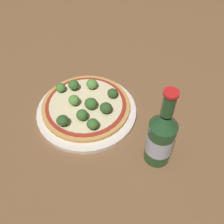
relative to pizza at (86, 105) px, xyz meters
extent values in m
plane|color=brown|center=(0.01, -0.01, -0.02)|extent=(3.00, 3.00, 0.00)
cylinder|color=silver|center=(0.01, 0.00, -0.01)|extent=(0.28, 0.28, 0.01)
cylinder|color=tan|center=(0.00, 0.00, 0.00)|extent=(0.25, 0.25, 0.01)
cylinder|color=maroon|center=(0.00, 0.00, 0.00)|extent=(0.23, 0.23, 0.00)
cylinder|color=beige|center=(0.00, 0.00, 0.01)|extent=(0.20, 0.20, 0.00)
cylinder|color=#6B8E51|center=(0.05, -0.07, 0.01)|extent=(0.01, 0.01, 0.01)
ellipsoid|color=#386628|center=(0.05, -0.07, 0.02)|extent=(0.03, 0.03, 0.03)
cylinder|color=#6B8E51|center=(0.02, -0.05, 0.01)|extent=(0.01, 0.01, 0.01)
ellipsoid|color=#386628|center=(0.02, -0.05, 0.02)|extent=(0.03, 0.03, 0.03)
cylinder|color=#6B8E51|center=(-0.03, -0.01, 0.01)|extent=(0.01, 0.01, 0.01)
ellipsoid|color=#568E3D|center=(-0.03, -0.01, 0.02)|extent=(0.03, 0.03, 0.03)
cylinder|color=#6B8E51|center=(-0.06, 0.04, 0.01)|extent=(0.01, 0.01, 0.01)
ellipsoid|color=#386628|center=(-0.06, 0.04, 0.03)|extent=(0.03, 0.03, 0.03)
cylinder|color=#6B8E51|center=(0.06, -0.01, 0.01)|extent=(0.01, 0.01, 0.01)
ellipsoid|color=#2D5123|center=(0.06, -0.01, 0.02)|extent=(0.03, 0.03, 0.03)
cylinder|color=#6B8E51|center=(0.02, -0.01, 0.01)|extent=(0.01, 0.01, 0.01)
ellipsoid|color=#386628|center=(0.02, -0.01, 0.02)|extent=(0.03, 0.03, 0.03)
cylinder|color=#6B8E51|center=(-0.09, 0.02, 0.01)|extent=(0.01, 0.01, 0.01)
ellipsoid|color=#477A33|center=(-0.09, 0.02, 0.02)|extent=(0.03, 0.03, 0.02)
cylinder|color=#6B8E51|center=(-0.01, 0.06, 0.01)|extent=(0.01, 0.01, 0.01)
ellipsoid|color=#568E3D|center=(-0.01, 0.06, 0.02)|extent=(0.03, 0.03, 0.03)
cylinder|color=#6B8E51|center=(-0.02, -0.09, 0.01)|extent=(0.01, 0.01, 0.01)
ellipsoid|color=#2D5123|center=(-0.02, -0.09, 0.03)|extent=(0.03, 0.03, 0.02)
cylinder|color=#6B8E51|center=(0.06, 0.05, 0.01)|extent=(0.01, 0.01, 0.01)
ellipsoid|color=#2D5123|center=(0.06, 0.05, 0.02)|extent=(0.03, 0.03, 0.02)
cylinder|color=#234C28|center=(0.23, -0.08, 0.04)|extent=(0.06, 0.06, 0.12)
cylinder|color=#B2BCD1|center=(0.23, -0.08, 0.05)|extent=(0.06, 0.06, 0.06)
cone|color=#234C28|center=(0.23, -0.08, 0.12)|extent=(0.06, 0.06, 0.04)
cylinder|color=#234C28|center=(0.23, -0.08, 0.17)|extent=(0.03, 0.03, 0.05)
cylinder|color=red|center=(0.23, -0.08, 0.20)|extent=(0.03, 0.03, 0.01)
camera|label=1|loc=(0.25, -0.44, 0.54)|focal=42.00mm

